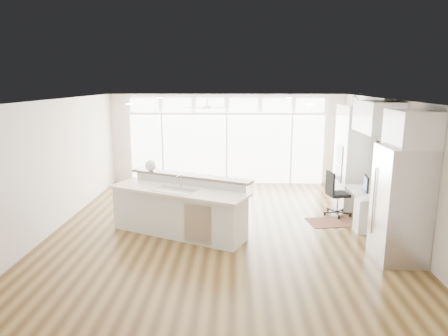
{
  "coord_description": "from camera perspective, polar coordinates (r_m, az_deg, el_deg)",
  "views": [
    {
      "loc": [
        0.29,
        -7.97,
        3.05
      ],
      "look_at": [
        0.02,
        0.6,
        1.2
      ],
      "focal_mm": 32.0,
      "sensor_mm": 36.0,
      "label": 1
    }
  ],
  "objects": [
    {
      "name": "kitchen_island",
      "position": [
        8.16,
        -6.53,
        -5.53
      ],
      "size": [
        3.1,
        2.2,
        1.15
      ],
      "primitive_type": "cube",
      "rotation": [
        0.0,
        0.0,
        -0.43
      ],
      "color": "silver",
      "rests_on": "floor"
    },
    {
      "name": "fridge_cabinet",
      "position": [
        7.26,
        25.27,
        5.11
      ],
      "size": [
        0.64,
        0.9,
        0.6
      ],
      "primitive_type": "cube",
      "color": "silver",
      "rests_on": "wall_right"
    },
    {
      "name": "monitor",
      "position": [
        8.97,
        19.67,
        -2.12
      ],
      "size": [
        0.14,
        0.44,
        0.36
      ],
      "primitive_type": "cube",
      "rotation": [
        0.0,
        0.0,
        -0.16
      ],
      "color": "black",
      "rests_on": "desk_nook"
    },
    {
      "name": "recessed_lights",
      "position": [
        8.18,
        -0.24,
        9.61
      ],
      "size": [
        3.4,
        3.0,
        0.02
      ],
      "primitive_type": "cube",
      "color": "#F5E5D0",
      "rests_on": "ceiling"
    },
    {
      "name": "wall_back",
      "position": [
        12.09,
        0.4,
        4.12
      ],
      "size": [
        7.0,
        0.04,
        2.7
      ],
      "primitive_type": "cube",
      "color": "beige",
      "rests_on": "floor"
    },
    {
      "name": "oven_cabinet",
      "position": [
        10.34,
        17.94,
        1.58
      ],
      "size": [
        0.64,
        1.2,
        2.5
      ],
      "primitive_type": "cube",
      "color": "silver",
      "rests_on": "floor"
    },
    {
      "name": "wall_right",
      "position": [
        8.76,
        23.26,
        0.01
      ],
      "size": [
        0.04,
        8.0,
        2.7
      ],
      "primitive_type": "cube",
      "color": "beige",
      "rests_on": "floor"
    },
    {
      "name": "upper_cabinets",
      "position": [
        8.78,
        21.08,
        6.83
      ],
      "size": [
        0.64,
        1.3,
        0.64
      ],
      "primitive_type": "cube",
      "color": "silver",
      "rests_on": "wall_right"
    },
    {
      "name": "desk_nook",
      "position": [
        9.14,
        19.9,
        -5.53
      ],
      "size": [
        0.72,
        1.3,
        0.76
      ],
      "primitive_type": "cube",
      "color": "silver",
      "rests_on": "floor"
    },
    {
      "name": "rug",
      "position": [
        9.23,
        14.91,
        -7.48
      ],
      "size": [
        1.04,
        0.83,
        0.01
      ],
      "primitive_type": "cube",
      "rotation": [
        0.0,
        0.0,
        0.17
      ],
      "color": "#391C12",
      "rests_on": "floor"
    },
    {
      "name": "wall_left",
      "position": [
        8.98,
        -23.2,
        0.3
      ],
      "size": [
        0.04,
        8.0,
        2.7
      ],
      "primitive_type": "cube",
      "color": "beige",
      "rests_on": "floor"
    },
    {
      "name": "ceiling_fan",
      "position": [
        10.81,
        -2.43,
        9.17
      ],
      "size": [
        1.16,
        1.16,
        0.32
      ],
      "primitive_type": "cube",
      "color": "white",
      "rests_on": "ceiling"
    },
    {
      "name": "transom_row",
      "position": [
        11.93,
        0.4,
        8.99
      ],
      "size": [
        5.9,
        0.06,
        0.4
      ],
      "primitive_type": "cube",
      "color": "white",
      "rests_on": "wall_back"
    },
    {
      "name": "refrigerator",
      "position": [
        7.48,
        23.95,
        -4.78
      ],
      "size": [
        0.76,
        0.9,
        2.0
      ],
      "primitive_type": "cube",
      "color": "#BDBCC1",
      "rests_on": "floor"
    },
    {
      "name": "desk_window",
      "position": [
        8.98,
        22.44,
        1.66
      ],
      "size": [
        0.04,
        0.85,
        0.85
      ],
      "primitive_type": "cube",
      "color": "white",
      "rests_on": "wall_right"
    },
    {
      "name": "framed_photos",
      "position": [
        9.58,
        21.09,
        1.46
      ],
      "size": [
        0.06,
        0.22,
        0.8
      ],
      "primitive_type": "cube",
      "color": "black",
      "rests_on": "wall_right"
    },
    {
      "name": "potted_plant",
      "position": [
        10.19,
        18.44,
        9.17
      ],
      "size": [
        0.3,
        0.33,
        0.24
      ],
      "primitive_type": "imported",
      "rotation": [
        0.0,
        0.0,
        0.1
      ],
      "color": "#265223",
      "rests_on": "oven_cabinet"
    },
    {
      "name": "ceiling",
      "position": [
        7.98,
        -0.3,
        9.69
      ],
      "size": [
        7.0,
        8.0,
        0.02
      ],
      "primitive_type": "cube",
      "color": "white",
      "rests_on": "wall_back"
    },
    {
      "name": "fishbowl",
      "position": [
        8.83,
        -10.43,
        0.38
      ],
      "size": [
        0.33,
        0.33,
        0.24
      ],
      "primitive_type": "sphere",
      "rotation": [
        0.0,
        0.0,
        -0.54
      ],
      "color": "silver",
      "rests_on": "kitchen_island"
    },
    {
      "name": "floor",
      "position": [
        8.54,
        -0.28,
        -8.79
      ],
      "size": [
        7.0,
        8.0,
        0.02
      ],
      "primitive_type": "cube",
      "color": "#452F15",
      "rests_on": "ground"
    },
    {
      "name": "wall_front",
      "position": [
        4.33,
        -2.22,
        -10.94
      ],
      "size": [
        7.0,
        0.04,
        2.7
      ],
      "primitive_type": "cube",
      "color": "beige",
      "rests_on": "floor"
    },
    {
      "name": "office_chair",
      "position": [
        9.62,
        15.98,
        -3.57
      ],
      "size": [
        0.63,
        0.59,
        1.03
      ],
      "primitive_type": "cube",
      "rotation": [
        0.0,
        0.0,
        0.21
      ],
      "color": "black",
      "rests_on": "floor"
    },
    {
      "name": "glass_wall",
      "position": [
        12.08,
        0.39,
        2.67
      ],
      "size": [
        5.8,
        0.06,
        2.08
      ],
      "primitive_type": "cube",
      "color": "white",
      "rests_on": "wall_back"
    },
    {
      "name": "keyboard",
      "position": [
        8.96,
        18.56,
        -3.2
      ],
      "size": [
        0.15,
        0.36,
        0.02
      ],
      "primitive_type": "cube",
      "rotation": [
        0.0,
        0.0,
        0.04
      ],
      "color": "silver",
      "rests_on": "desk_nook"
    }
  ]
}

